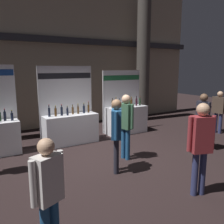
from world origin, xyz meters
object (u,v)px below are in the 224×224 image
at_px(visitor_5, 126,122).
at_px(visitor_6, 116,129).
at_px(exhibitor_booth_1, 70,125).
at_px(visitor_0, 48,189).
at_px(visitor_2, 201,141).
at_px(exhibitor_booth_2, 126,117).
at_px(visitor_1, 203,117).
at_px(visitor_7, 219,108).

distance_m(visitor_5, visitor_6, 0.88).
distance_m(exhibitor_booth_1, visitor_0, 4.86).
xyz_separation_m(visitor_2, visitor_6, (-0.82, 1.70, -0.04)).
relative_size(exhibitor_booth_2, visitor_6, 1.34).
bearing_deg(visitor_1, visitor_6, 102.99).
height_order(visitor_5, visitor_7, visitor_5).
xyz_separation_m(visitor_2, visitor_5, (-0.16, 2.28, -0.06)).
xyz_separation_m(visitor_5, visitor_7, (4.47, 0.37, -0.10)).
xyz_separation_m(visitor_6, visitor_7, (5.13, 0.95, -0.11)).
bearing_deg(visitor_1, visitor_2, 140.59).
distance_m(visitor_1, visitor_6, 3.02).
bearing_deg(exhibitor_booth_2, visitor_5, -124.22).
bearing_deg(visitor_6, exhibitor_booth_2, 175.11).
xyz_separation_m(exhibitor_booth_2, visitor_2, (-1.35, -4.50, 0.49)).
bearing_deg(visitor_7, visitor_6, 93.37).
distance_m(visitor_0, visitor_1, 5.42).
relative_size(visitor_5, visitor_7, 1.11).
relative_size(visitor_5, visitor_6, 1.01).
relative_size(visitor_0, visitor_5, 0.92).
height_order(visitor_1, visitor_6, visitor_6).
relative_size(visitor_1, visitor_6, 0.98).
relative_size(visitor_0, visitor_2, 0.89).
height_order(exhibitor_booth_2, visitor_6, exhibitor_booth_2).
distance_m(exhibitor_booth_1, visitor_5, 2.27).
height_order(visitor_0, visitor_7, visitor_0).
relative_size(visitor_1, visitor_5, 0.97).
bearing_deg(visitor_0, visitor_1, 176.28).
bearing_deg(exhibitor_booth_1, visitor_6, -87.74).
relative_size(visitor_2, visitor_7, 1.14).
xyz_separation_m(exhibitor_booth_1, visitor_5, (0.77, -2.09, 0.44)).
distance_m(visitor_0, visitor_2, 2.93).
height_order(exhibitor_booth_2, visitor_5, exhibitor_booth_2).
height_order(visitor_0, visitor_2, visitor_2).
relative_size(exhibitor_booth_1, visitor_1, 1.47).
xyz_separation_m(exhibitor_booth_2, visitor_6, (-2.17, -2.80, 0.45)).
distance_m(exhibitor_booth_1, visitor_7, 5.53).
height_order(visitor_2, visitor_6, visitor_2).
relative_size(exhibitor_booth_2, visitor_5, 1.33).
bearing_deg(exhibitor_booth_2, visitor_0, -133.29).
distance_m(visitor_2, visitor_7, 5.07).
relative_size(visitor_1, visitor_7, 1.07).
xyz_separation_m(exhibitor_booth_1, visitor_0, (-2.00, -4.41, 0.34)).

